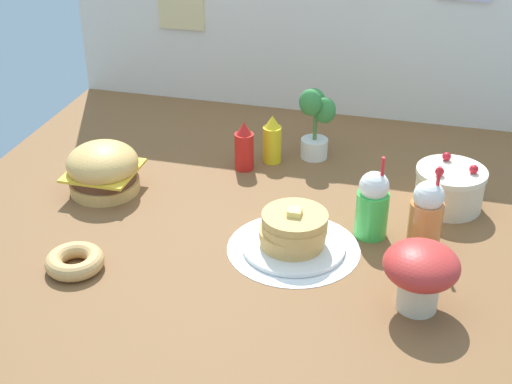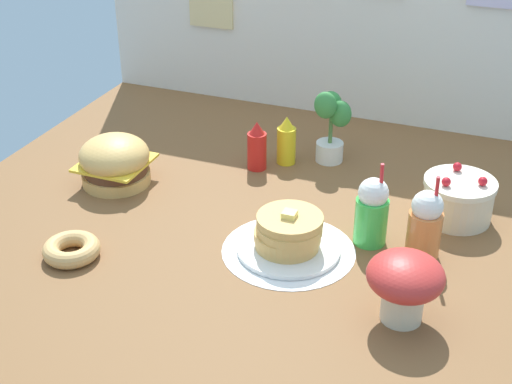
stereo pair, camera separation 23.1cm
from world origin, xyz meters
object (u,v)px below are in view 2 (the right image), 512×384
object	(u,v)px
layer_cake	(458,199)
orange_float_cup	(425,225)
potted_plant	(331,124)
donut_pink_glaze	(71,249)
mustard_bottle	(286,142)
burger	(115,161)
cream_soda_cup	(372,211)
ketchup_bottle	(257,147)
pancake_stack	(289,236)
mushroom_stool	(405,281)

from	to	relation	value
layer_cake	orange_float_cup	xyz separation A→B (m)	(-0.07, -0.26, 0.04)
orange_float_cup	potted_plant	bearing A→B (deg)	130.65
orange_float_cup	donut_pink_glaze	distance (m)	1.07
mustard_bottle	orange_float_cup	bearing A→B (deg)	-36.60
burger	potted_plant	world-z (taller)	potted_plant
burger	donut_pink_glaze	xyz separation A→B (m)	(0.12, -0.46, -0.06)
cream_soda_cup	donut_pink_glaze	xyz separation A→B (m)	(-0.82, -0.41, -0.08)
burger	ketchup_bottle	world-z (taller)	ketchup_bottle
potted_plant	mustard_bottle	bearing A→B (deg)	-152.87
mustard_bottle	donut_pink_glaze	size ratio (longest dim) A/B	1.08
orange_float_cup	donut_pink_glaze	size ratio (longest dim) A/B	1.61
cream_soda_cup	donut_pink_glaze	world-z (taller)	cream_soda_cup
layer_cake	cream_soda_cup	distance (m)	0.34
burger	orange_float_cup	world-z (taller)	orange_float_cup
burger	orange_float_cup	size ratio (longest dim) A/B	0.88
pancake_stack	mustard_bottle	distance (m)	0.60
layer_cake	mushroom_stool	world-z (taller)	mushroom_stool
ketchup_bottle	donut_pink_glaze	xyz separation A→B (m)	(-0.31, -0.75, -0.06)
pancake_stack	ketchup_bottle	xyz separation A→B (m)	(-0.29, 0.48, 0.03)
ketchup_bottle	mushroom_stool	size ratio (longest dim) A/B	0.91
mustard_bottle	cream_soda_cup	distance (m)	0.60
burger	mushroom_stool	size ratio (longest dim) A/B	1.21
mustard_bottle	potted_plant	world-z (taller)	potted_plant
pancake_stack	potted_plant	bearing A→B (deg)	95.03
ketchup_bottle	potted_plant	bearing A→B (deg)	34.25
layer_cake	mustard_bottle	world-z (taller)	mustard_bottle
donut_pink_glaze	burger	bearing A→B (deg)	104.42
mustard_bottle	orange_float_cup	size ratio (longest dim) A/B	0.67
burger	mustard_bottle	distance (m)	0.64
pancake_stack	cream_soda_cup	world-z (taller)	cream_soda_cup
orange_float_cup	mushroom_stool	size ratio (longest dim) A/B	1.36
donut_pink_glaze	orange_float_cup	bearing A→B (deg)	21.69
burger	ketchup_bottle	distance (m)	0.52
layer_cake	mustard_bottle	xyz separation A→B (m)	(-0.66, 0.18, 0.01)
cream_soda_cup	orange_float_cup	xyz separation A→B (m)	(0.17, -0.02, 0.00)
mustard_bottle	orange_float_cup	xyz separation A→B (m)	(0.59, -0.44, 0.02)
orange_float_cup	mushroom_stool	bearing A→B (deg)	-89.61
burger	pancake_stack	world-z (taller)	burger
potted_plant	donut_pink_glaze	bearing A→B (deg)	-121.01
donut_pink_glaze	mustard_bottle	bearing A→B (deg)	64.47
mushroom_stool	burger	bearing A→B (deg)	160.84
ketchup_bottle	potted_plant	distance (m)	0.29
layer_cake	orange_float_cup	world-z (taller)	orange_float_cup
donut_pink_glaze	pancake_stack	bearing A→B (deg)	24.01
ketchup_bottle	cream_soda_cup	bearing A→B (deg)	-33.43
ketchup_bottle	orange_float_cup	world-z (taller)	orange_float_cup
ketchup_bottle	mushroom_stool	world-z (taller)	mushroom_stool
pancake_stack	orange_float_cup	distance (m)	0.41
ketchup_bottle	orange_float_cup	size ratio (longest dim) A/B	0.67
orange_float_cup	mustard_bottle	bearing A→B (deg)	143.40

